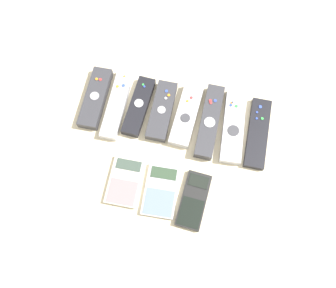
% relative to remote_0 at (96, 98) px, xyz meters
% --- Properties ---
extents(ground_plane, '(3.00, 3.00, 0.00)m').
position_rel_remote_0_xyz_m(ground_plane, '(0.23, -0.13, -0.01)').
color(ground_plane, beige).
extents(remote_0, '(0.06, 0.19, 0.03)m').
position_rel_remote_0_xyz_m(remote_0, '(0.00, 0.00, 0.00)').
color(remote_0, '#333338').
rests_on(remote_0, ground_plane).
extents(remote_1, '(0.05, 0.21, 0.02)m').
position_rel_remote_0_xyz_m(remote_1, '(0.06, -0.01, -0.00)').
color(remote_1, '#B7B7BC').
rests_on(remote_1, ground_plane).
extents(remote_2, '(0.06, 0.18, 0.02)m').
position_rel_remote_0_xyz_m(remote_2, '(0.13, 0.00, -0.00)').
color(remote_2, black).
rests_on(remote_2, ground_plane).
extents(remote_3, '(0.06, 0.18, 0.03)m').
position_rel_remote_0_xyz_m(remote_3, '(0.19, 0.00, -0.00)').
color(remote_3, '#333338').
rests_on(remote_3, ground_plane).
extents(remote_4, '(0.06, 0.19, 0.02)m').
position_rel_remote_0_xyz_m(remote_4, '(0.26, 0.00, -0.00)').
color(remote_4, '#B7B7BC').
rests_on(remote_4, ground_plane).
extents(remote_5, '(0.05, 0.21, 0.03)m').
position_rel_remote_0_xyz_m(remote_5, '(0.33, -0.00, 0.00)').
color(remote_5, '#333338').
rests_on(remote_5, ground_plane).
extents(remote_6, '(0.07, 0.22, 0.02)m').
position_rel_remote_0_xyz_m(remote_6, '(0.39, 0.00, -0.00)').
color(remote_6, '#B7B7BC').
rests_on(remote_6, ground_plane).
extents(remote_7, '(0.06, 0.20, 0.02)m').
position_rel_remote_0_xyz_m(remote_7, '(0.46, -0.00, -0.00)').
color(remote_7, black).
rests_on(remote_7, ground_plane).
extents(calculator_0, '(0.09, 0.13, 0.01)m').
position_rel_remote_0_xyz_m(calculator_0, '(0.14, -0.21, -0.01)').
color(calculator_0, beige).
rests_on(calculator_0, ground_plane).
extents(calculator_1, '(0.09, 0.14, 0.01)m').
position_rel_remote_0_xyz_m(calculator_1, '(0.24, -0.22, -0.01)').
color(calculator_1, '#B2B2B7').
rests_on(calculator_1, ground_plane).
extents(calculator_2, '(0.07, 0.15, 0.01)m').
position_rel_remote_0_xyz_m(calculator_2, '(0.33, -0.22, -0.01)').
color(calculator_2, black).
rests_on(calculator_2, ground_plane).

